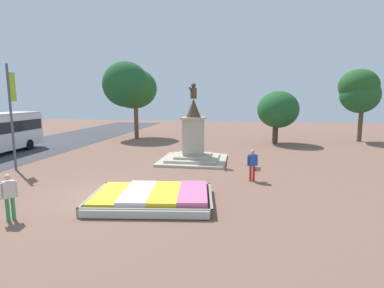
{
  "coord_description": "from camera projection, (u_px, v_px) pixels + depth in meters",
  "views": [
    {
      "loc": [
        6.07,
        -12.19,
        4.33
      ],
      "look_at": [
        3.41,
        3.97,
        1.81
      ],
      "focal_mm": 28.0,
      "sensor_mm": 36.0,
      "label": 1
    }
  ],
  "objects": [
    {
      "name": "park_tree_far_right",
      "position": [
        130.0,
        87.0,
        32.04
      ],
      "size": [
        5.42,
        5.99,
        8.14
      ],
      "color": "brown",
      "rests_on": "ground_plane"
    },
    {
      "name": "pedestrian_with_handbag",
      "position": [
        253.0,
        163.0,
        15.65
      ],
      "size": [
        0.7,
        0.38,
        1.68
      ],
      "color": "red",
      "rests_on": "ground_plane"
    },
    {
      "name": "statue_monument",
      "position": [
        194.0,
        143.0,
        20.6
      ],
      "size": [
        4.48,
        4.48,
        5.33
      ],
      "color": "#B3A994",
      "rests_on": "ground_plane"
    },
    {
      "name": "flower_planter",
      "position": [
        153.0,
        198.0,
        12.42
      ],
      "size": [
        5.4,
        4.12,
        0.55
      ],
      "color": "#38281C",
      "rests_on": "ground_plane"
    },
    {
      "name": "ground_plane",
      "position": [
        103.0,
        195.0,
        13.52
      ],
      "size": [
        88.72,
        88.72,
        0.0
      ],
      "primitive_type": "plane",
      "color": "brown"
    },
    {
      "name": "banner_pole",
      "position": [
        12.0,
        114.0,
        17.71
      ],
      "size": [
        0.14,
        0.7,
        6.3
      ],
      "color": "#4C5156",
      "rests_on": "ground_plane"
    },
    {
      "name": "park_tree_behind_statue",
      "position": [
        278.0,
        110.0,
        28.35
      ],
      "size": [
        3.89,
        4.26,
        5.0
      ],
      "color": "#4C3823",
      "rests_on": "ground_plane"
    },
    {
      "name": "park_tree_far_left",
      "position": [
        359.0,
        92.0,
        29.2
      ],
      "size": [
        4.21,
        4.65,
        7.1
      ],
      "color": "brown",
      "rests_on": "ground_plane"
    },
    {
      "name": "pedestrian_crossing_plaza",
      "position": [
        9.0,
        194.0,
        10.56
      ],
      "size": [
        0.4,
        0.48,
        1.7
      ],
      "color": "#338C4C",
      "rests_on": "ground_plane"
    }
  ]
}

